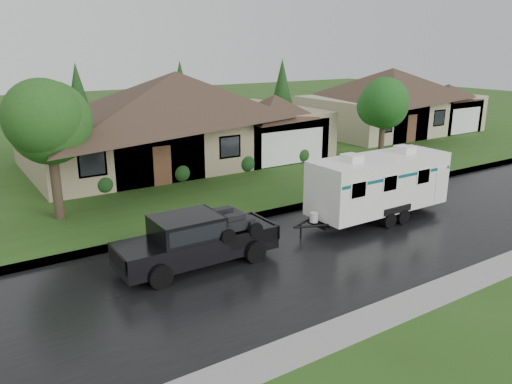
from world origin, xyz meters
TOP-DOWN VIEW (x-y plane):
  - ground at (0.00, 0.00)m, footprint 140.00×140.00m
  - road at (0.00, -2.00)m, footprint 140.00×8.00m
  - curb at (0.00, 2.25)m, footprint 140.00×0.50m
  - lawn at (0.00, 15.00)m, footprint 140.00×26.00m
  - house_main at (2.29, 13.84)m, footprint 19.44×10.80m
  - house_neighbor at (22.27, 14.34)m, footprint 15.12×9.72m
  - tree_left_green at (-7.07, 6.47)m, footprint 3.63×3.63m
  - tree_right_green at (12.89, 6.90)m, footprint 3.04×3.04m
  - shrub_row at (2.00, 9.30)m, footprint 13.60×1.00m
  - pickup_truck at (-4.22, -0.74)m, footprint 5.54×2.11m
  - travel_trailer at (4.58, -0.74)m, footprint 6.83×2.40m

SIDE VIEW (x-z plane):
  - ground at x=0.00m, z-range 0.00..0.00m
  - road at x=0.00m, z-range 0.00..0.01m
  - curb at x=0.00m, z-range 0.00..0.15m
  - lawn at x=0.00m, z-range 0.00..0.15m
  - shrub_row at x=2.00m, z-range 0.15..1.15m
  - pickup_truck at x=-4.22m, z-range 0.07..1.91m
  - travel_trailer at x=4.58m, z-range 0.09..3.16m
  - house_neighbor at x=22.27m, z-range 0.10..6.55m
  - house_main at x=2.29m, z-range 0.14..7.04m
  - tree_right_green at x=12.89m, z-range 1.12..6.15m
  - tree_left_green at x=-7.07m, z-range 1.31..7.32m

